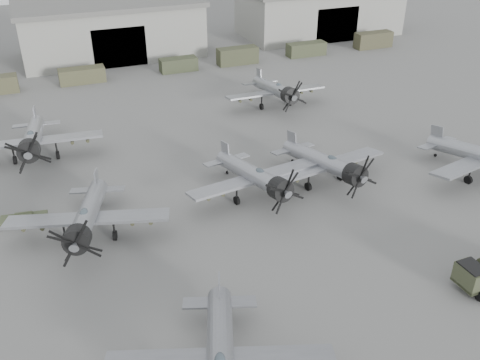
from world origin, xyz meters
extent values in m
plane|color=#60605E|center=(0.00, 0.00, 0.00)|extent=(220.00, 220.00, 0.00)
cube|color=gray|center=(0.00, 62.00, 4.00)|extent=(28.00, 14.00, 8.00)
cube|color=#62615D|center=(0.00, 62.00, 8.35)|extent=(29.00, 14.80, 0.70)
cube|color=black|center=(0.00, 55.20, 3.00)|extent=(8.12, 0.40, 6.00)
cube|color=gray|center=(38.00, 62.00, 4.00)|extent=(28.00, 14.00, 8.00)
cube|color=black|center=(38.00, 55.20, 3.00)|extent=(8.12, 0.40, 6.00)
cube|color=#46462E|center=(-6.51, 50.00, 1.07)|extent=(6.39, 2.20, 2.15)
cube|color=#383E28|center=(7.69, 50.00, 1.00)|extent=(5.60, 2.20, 2.00)
cube|color=#3A3D28|center=(17.26, 50.00, 1.29)|extent=(6.37, 2.20, 2.58)
cube|color=#3B402A|center=(29.35, 50.00, 1.06)|extent=(6.45, 2.20, 2.12)
cube|color=#403F2A|center=(42.23, 50.00, 1.31)|extent=(6.57, 2.20, 2.62)
cylinder|color=gray|center=(-5.58, -5.96, 2.32)|extent=(5.15, 11.06, 3.29)
cube|color=gray|center=(-3.96, -1.28, 2.48)|extent=(0.69, 1.70, 2.10)
cylinder|color=black|center=(-4.06, -1.58, 0.16)|extent=(0.23, 0.36, 0.34)
cylinder|color=gray|center=(-10.60, 11.62, 2.29)|extent=(4.53, 11.01, 3.24)
cylinder|color=black|center=(-11.94, 6.94, 3.06)|extent=(2.35, 2.12, 2.16)
cube|color=gray|center=(-10.77, 11.03, 2.02)|extent=(13.10, 5.77, 0.58)
cube|color=gray|center=(-9.26, 16.31, 2.45)|extent=(0.60, 1.69, 2.07)
ellipsoid|color=#3F4C54|center=(-11.06, 10.03, 3.23)|extent=(0.94, 1.37, 0.58)
cylinder|color=black|center=(-12.72, 11.37, 0.36)|extent=(0.51, 0.88, 0.83)
cylinder|color=black|center=(-8.93, 10.28, 0.36)|extent=(0.51, 0.88, 0.83)
cylinder|color=black|center=(-9.34, 16.01, 0.16)|extent=(0.21, 0.35, 0.33)
cylinder|color=#909298|center=(4.07, 12.77, 2.26)|extent=(3.15, 10.98, 3.20)
cylinder|color=black|center=(4.79, 8.01, 3.02)|extent=(2.17, 1.89, 2.13)
cube|color=#909298|center=(4.17, 12.16, 2.00)|extent=(13.01, 4.15, 0.58)
cube|color=#909298|center=(3.35, 17.53, 2.42)|extent=(0.38, 1.71, 2.05)
ellipsoid|color=#3F4C54|center=(4.32, 11.15, 3.19)|extent=(0.79, 1.31, 0.57)
cylinder|color=black|center=(2.27, 11.67, 0.36)|extent=(0.41, 0.85, 0.82)
cylinder|color=black|center=(6.12, 12.25, 0.36)|extent=(0.41, 0.85, 0.82)
cylinder|color=black|center=(3.40, 17.23, 0.15)|extent=(0.17, 0.34, 0.33)
cylinder|color=#94979C|center=(26.18, 8.20, 2.29)|extent=(3.86, 11.11, 3.25)
cube|color=#94979C|center=(25.15, 12.98, 2.46)|extent=(0.49, 1.72, 2.08)
cylinder|color=black|center=(24.42, 6.97, 0.36)|extent=(0.46, 0.87, 0.83)
cylinder|color=black|center=(25.21, 12.68, 0.16)|extent=(0.19, 0.35, 0.33)
cylinder|color=#96989E|center=(-14.00, 27.98, 2.45)|extent=(2.77, 11.90, 3.47)
cylinder|color=black|center=(-14.49, 22.77, 3.28)|extent=(2.27, 1.95, 2.31)
cube|color=#96989E|center=(-14.06, 27.31, 2.17)|extent=(14.07, 3.75, 0.62)
cube|color=#96989E|center=(-13.51, 33.18, 2.63)|extent=(0.31, 1.86, 2.22)
ellipsoid|color=#3F4C54|center=(-14.17, 26.21, 3.46)|extent=(0.79, 1.39, 0.62)
cylinder|color=black|center=(-16.19, 27.29, 0.39)|extent=(0.39, 0.92, 0.89)
cylinder|color=black|center=(-11.98, 26.89, 0.39)|extent=(0.39, 0.92, 0.89)
cylinder|color=black|center=(-13.54, 32.85, 0.17)|extent=(0.17, 0.37, 0.36)
cylinder|color=gray|center=(15.27, 32.21, 2.27)|extent=(1.70, 10.93, 3.21)
cylinder|color=black|center=(15.20, 27.37, 3.03)|extent=(1.98, 1.65, 2.14)
cube|color=gray|center=(15.26, 31.59, 2.01)|extent=(12.89, 2.46, 0.58)
cube|color=gray|center=(15.34, 37.04, 2.43)|extent=(0.15, 1.71, 2.05)
ellipsoid|color=#3F4C54|center=(15.24, 30.56, 3.20)|extent=(0.64, 1.24, 0.58)
cylinder|color=black|center=(13.30, 31.41, 0.36)|extent=(0.30, 0.83, 0.82)
cylinder|color=black|center=(17.21, 31.36, 0.36)|extent=(0.30, 0.83, 0.82)
cylinder|color=black|center=(15.34, 36.73, 0.15)|extent=(0.13, 0.33, 0.33)
cylinder|color=#909298|center=(11.25, 12.60, 2.26)|extent=(3.15, 10.98, 3.20)
cylinder|color=black|center=(11.97, 7.84, 3.02)|extent=(2.17, 1.89, 2.13)
cube|color=#909298|center=(11.34, 12.00, 2.00)|extent=(13.01, 4.15, 0.58)
cube|color=#909298|center=(10.53, 17.37, 2.42)|extent=(0.38, 1.71, 2.05)
ellipsoid|color=#3F4C54|center=(11.49, 10.98, 3.19)|extent=(0.79, 1.31, 0.57)
cylinder|color=black|center=(9.45, 11.50, 0.36)|extent=(0.41, 0.85, 0.82)
cylinder|color=black|center=(13.30, 12.08, 0.36)|extent=(0.41, 0.85, 0.82)
cylinder|color=black|center=(10.57, 17.06, 0.15)|extent=(0.17, 0.34, 0.33)
cube|color=#383D28|center=(13.41, -5.27, 1.40)|extent=(1.52, 2.13, 1.54)
cube|color=black|center=(13.41, -5.27, 2.22)|extent=(1.42, 1.85, 0.14)
cylinder|color=black|center=(13.53, -6.30, 0.41)|extent=(0.30, 0.82, 0.81)
cube|color=#41482F|center=(-15.77, 15.61, 0.46)|extent=(4.02, 1.92, 0.18)
cylinder|color=black|center=(-15.77, 15.61, 0.20)|extent=(1.57, 0.64, 0.45)
cylinder|color=#41482F|center=(-15.77, 15.61, 0.66)|extent=(1.45, 0.51, 0.33)
camera|label=1|loc=(-12.44, -26.53, 26.01)|focal=40.00mm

